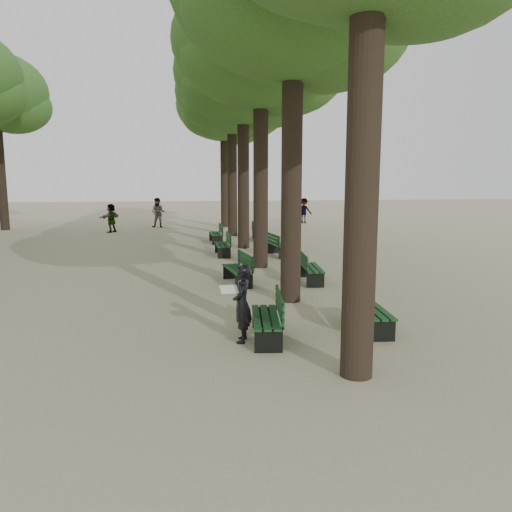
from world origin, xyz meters
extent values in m
plane|color=tan|center=(0.00, 0.00, 0.00)|extent=(120.00, 120.00, 0.00)
cylinder|color=#33261C|center=(1.50, -2.00, 3.75)|extent=(0.52, 0.52, 7.50)
cylinder|color=#33261C|center=(1.50, 3.00, 3.75)|extent=(0.52, 0.52, 7.50)
cylinder|color=#33261C|center=(1.50, 8.00, 3.75)|extent=(0.52, 0.52, 7.50)
ellipsoid|color=#2B591E|center=(1.50, 8.00, 7.70)|extent=(6.00, 6.00, 4.50)
cylinder|color=#33261C|center=(1.50, 13.00, 3.75)|extent=(0.52, 0.52, 7.50)
ellipsoid|color=#2B591E|center=(1.50, 13.00, 7.70)|extent=(6.00, 6.00, 4.50)
cylinder|color=#33261C|center=(1.50, 18.00, 3.75)|extent=(0.52, 0.52, 7.50)
ellipsoid|color=#2B591E|center=(1.50, 18.00, 7.70)|extent=(6.00, 6.00, 4.50)
cylinder|color=#33261C|center=(1.50, 23.00, 3.75)|extent=(0.52, 0.52, 7.50)
ellipsoid|color=#2B591E|center=(1.50, 23.00, 7.70)|extent=(6.00, 6.00, 4.50)
cylinder|color=#33261C|center=(-12.00, 23.00, 4.00)|extent=(0.52, 0.52, 8.00)
cube|color=black|center=(0.35, 0.02, 0.23)|extent=(0.73, 1.85, 0.45)
cube|color=black|center=(0.35, 0.02, 0.45)|extent=(0.75, 1.85, 0.04)
cube|color=black|center=(0.63, -0.01, 0.72)|extent=(0.25, 1.79, 0.40)
cube|color=black|center=(0.35, 5.30, 0.23)|extent=(0.76, 1.85, 0.45)
cube|color=black|center=(0.35, 5.30, 0.45)|extent=(0.78, 1.86, 0.04)
cube|color=black|center=(0.63, 5.34, 0.72)|extent=(0.29, 1.79, 0.40)
cube|color=black|center=(0.35, 10.90, 0.23)|extent=(0.53, 1.80, 0.45)
cube|color=black|center=(0.35, 10.90, 0.45)|extent=(0.55, 1.80, 0.04)
cube|color=black|center=(0.63, 10.90, 0.72)|extent=(0.05, 1.80, 0.40)
cube|color=black|center=(0.35, 15.00, 0.23)|extent=(0.56, 1.81, 0.45)
cube|color=black|center=(0.35, 15.00, 0.45)|extent=(0.58, 1.81, 0.04)
cube|color=black|center=(0.63, 15.01, 0.72)|extent=(0.08, 1.80, 0.40)
cube|color=black|center=(2.65, 0.32, 0.23)|extent=(0.65, 1.83, 0.45)
cube|color=black|center=(2.65, 0.32, 0.45)|extent=(0.67, 1.83, 0.04)
cube|color=black|center=(2.37, 0.34, 0.72)|extent=(0.17, 1.80, 0.40)
cube|color=black|center=(2.65, 5.21, 0.23)|extent=(0.69, 1.84, 0.45)
cube|color=black|center=(2.65, 5.21, 0.45)|extent=(0.71, 1.84, 0.04)
cube|color=black|center=(2.37, 5.23, 0.72)|extent=(0.21, 1.80, 0.40)
cube|color=black|center=(2.65, 10.41, 0.23)|extent=(0.75, 1.85, 0.45)
cube|color=black|center=(2.65, 10.41, 0.45)|extent=(0.77, 1.85, 0.04)
cube|color=black|center=(2.37, 10.38, 0.72)|extent=(0.27, 1.79, 0.40)
cube|color=black|center=(2.65, 15.69, 0.23)|extent=(0.55, 1.81, 0.45)
cube|color=black|center=(2.65, 15.69, 0.45)|extent=(0.57, 1.81, 0.04)
cube|color=black|center=(2.37, 15.69, 0.72)|extent=(0.07, 1.80, 0.40)
imported|color=black|center=(-0.12, -0.05, 0.76)|extent=(0.42, 0.66, 1.52)
cube|color=white|center=(-0.37, -0.05, 1.05)|extent=(0.37, 0.29, 0.12)
imported|color=#262628|center=(-5.36, 20.70, 0.83)|extent=(1.14, 1.47, 1.67)
imported|color=#262628|center=(-2.77, 23.15, 0.95)|extent=(0.99, 0.59, 1.89)
imported|color=#262628|center=(7.23, 24.89, 0.88)|extent=(1.16, 0.86, 1.75)
camera|label=1|loc=(-1.22, -9.35, 3.16)|focal=35.00mm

